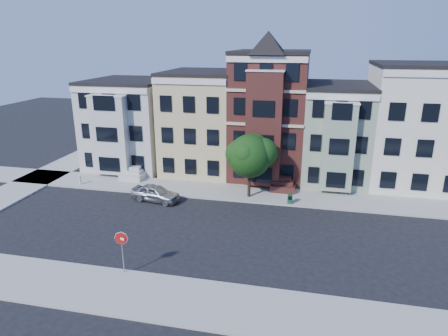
% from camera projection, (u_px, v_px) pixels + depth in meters
% --- Properties ---
extents(ground, '(120.00, 120.00, 0.00)m').
position_uv_depth(ground, '(245.00, 236.00, 28.21)').
color(ground, black).
extents(far_sidewalk, '(60.00, 4.00, 0.15)m').
position_uv_depth(far_sidewalk, '(260.00, 194.00, 35.63)').
color(far_sidewalk, '#9E9B93').
rests_on(far_sidewalk, ground).
extents(near_sidewalk, '(60.00, 4.00, 0.15)m').
position_uv_depth(near_sidewalk, '(219.00, 305.00, 20.75)').
color(near_sidewalk, '#9E9B93').
rests_on(near_sidewalk, ground).
extents(house_white, '(8.00, 9.00, 9.00)m').
position_uv_depth(house_white, '(132.00, 124.00, 43.37)').
color(house_white, beige).
rests_on(house_white, ground).
extents(house_yellow, '(7.00, 9.00, 10.00)m').
position_uv_depth(house_yellow, '(202.00, 123.00, 41.59)').
color(house_yellow, '#CFBA84').
rests_on(house_yellow, ground).
extents(house_brown, '(7.00, 9.00, 12.00)m').
position_uv_depth(house_brown, '(270.00, 116.00, 39.85)').
color(house_brown, '#421C18').
rests_on(house_brown, ground).
extents(house_green, '(6.00, 9.00, 9.00)m').
position_uv_depth(house_green, '(336.00, 134.00, 38.99)').
color(house_green, gray).
rests_on(house_green, ground).
extents(house_cream, '(8.00, 9.00, 11.00)m').
position_uv_depth(house_cream, '(414.00, 127.00, 37.25)').
color(house_cream, silver).
rests_on(house_cream, ground).
extents(street_tree, '(6.82, 6.82, 6.84)m').
position_uv_depth(street_tree, '(250.00, 159.00, 33.94)').
color(street_tree, '#1C4615').
rests_on(street_tree, far_sidewalk).
extents(parked_car, '(4.46, 2.38, 1.45)m').
position_uv_depth(parked_car, '(156.00, 193.00, 34.18)').
color(parked_car, '#ABACB2').
rests_on(parked_car, ground).
extents(newspaper_box, '(0.42, 0.38, 0.87)m').
position_uv_depth(newspaper_box, '(290.00, 199.00, 33.35)').
color(newspaper_box, '#1B522C').
rests_on(newspaper_box, far_sidewalk).
extents(fire_hydrant, '(0.28, 0.28, 0.70)m').
position_uv_depth(fire_hydrant, '(80.00, 181.00, 37.83)').
color(fire_hydrant, beige).
rests_on(fire_hydrant, far_sidewalk).
extents(stop_sign, '(0.82, 0.33, 2.99)m').
position_uv_depth(stop_sign, '(122.00, 250.00, 23.11)').
color(stop_sign, '#A41311').
rests_on(stop_sign, near_sidewalk).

